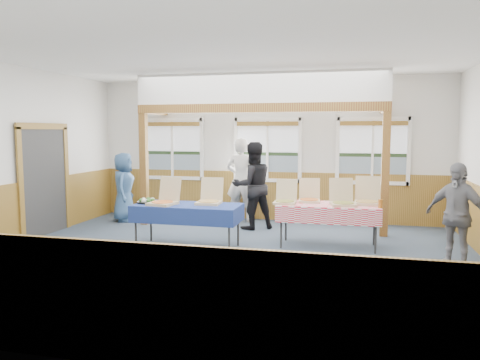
# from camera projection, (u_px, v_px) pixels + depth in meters

# --- Properties ---
(floor) EXTENTS (8.00, 8.00, 0.00)m
(floor) POSITION_uv_depth(u_px,v_px,m) (228.00, 259.00, 7.43)
(floor) COLOR #283542
(floor) RESTS_ON ground
(ceiling) EXTENTS (8.00, 8.00, 0.00)m
(ceiling) POSITION_uv_depth(u_px,v_px,m) (228.00, 53.00, 7.09)
(ceiling) COLOR white
(ceiling) RESTS_ON wall_back
(wall_back) EXTENTS (8.00, 0.00, 8.00)m
(wall_back) POSITION_uv_depth(u_px,v_px,m) (268.00, 150.00, 10.64)
(wall_back) COLOR silver
(wall_back) RESTS_ON floor
(wall_front) EXTENTS (8.00, 0.00, 8.00)m
(wall_front) POSITION_uv_depth(u_px,v_px,m) (118.00, 183.00, 3.88)
(wall_front) COLOR silver
(wall_front) RESTS_ON floor
(wall_left) EXTENTS (0.00, 8.00, 8.00)m
(wall_left) POSITION_uv_depth(u_px,v_px,m) (8.00, 155.00, 8.20)
(wall_left) COLOR silver
(wall_left) RESTS_ON floor
(wainscot_back) EXTENTS (7.98, 0.05, 1.10)m
(wainscot_back) POSITION_uv_depth(u_px,v_px,m) (267.00, 196.00, 10.73)
(wainscot_back) COLOR brown
(wainscot_back) RESTS_ON floor
(wainscot_front) EXTENTS (7.98, 0.05, 1.10)m
(wainscot_front) POSITION_uv_depth(u_px,v_px,m) (123.00, 304.00, 4.01)
(wainscot_front) COLOR brown
(wainscot_front) RESTS_ON floor
(wainscot_left) EXTENTS (0.05, 6.98, 1.10)m
(wainscot_left) POSITION_uv_depth(u_px,v_px,m) (12.00, 214.00, 8.30)
(wainscot_left) COLOR brown
(wainscot_left) RESTS_ON floor
(cased_opening) EXTENTS (0.06, 1.30, 2.10)m
(cased_opening) POSITION_uv_depth(u_px,v_px,m) (44.00, 181.00, 9.11)
(cased_opening) COLOR #2E2E2E
(cased_opening) RESTS_ON wall_left
(window_left) EXTENTS (1.56, 0.10, 1.46)m
(window_left) POSITION_uv_depth(u_px,v_px,m) (172.00, 146.00, 11.13)
(window_left) COLOR white
(window_left) RESTS_ON wall_back
(window_mid) EXTENTS (1.56, 0.10, 1.46)m
(window_mid) POSITION_uv_depth(u_px,v_px,m) (268.00, 146.00, 10.59)
(window_mid) COLOR white
(window_mid) RESTS_ON wall_back
(window_right) EXTENTS (1.56, 0.10, 1.46)m
(window_right) POSITION_uv_depth(u_px,v_px,m) (373.00, 147.00, 10.05)
(window_right) COLOR white
(window_right) RESTS_ON wall_back
(post_left) EXTENTS (0.15, 0.15, 2.40)m
(post_left) POSITION_uv_depth(u_px,v_px,m) (144.00, 169.00, 10.11)
(post_left) COLOR #623015
(post_left) RESTS_ON floor
(post_right) EXTENTS (0.15, 0.15, 2.40)m
(post_right) POSITION_uv_depth(u_px,v_px,m) (385.00, 174.00, 8.94)
(post_right) COLOR #623015
(post_right) RESTS_ON floor
(cross_beam) EXTENTS (5.15, 0.18, 0.18)m
(cross_beam) POSITION_uv_depth(u_px,v_px,m) (257.00, 108.00, 9.39)
(cross_beam) COLOR #623015
(cross_beam) RESTS_ON post_left
(table_left) EXTENTS (1.94, 1.09, 0.76)m
(table_left) POSITION_uv_depth(u_px,v_px,m) (187.00, 208.00, 8.11)
(table_left) COLOR #2E2E2E
(table_left) RESTS_ON floor
(table_right) EXTENTS (1.81, 0.89, 0.76)m
(table_right) POSITION_uv_depth(u_px,v_px,m) (329.00, 207.00, 8.15)
(table_right) COLOR #2E2E2E
(table_right) RESTS_ON floor
(pizza_box_a) EXTENTS (0.50, 0.58, 0.46)m
(pizza_box_a) POSITION_uv_depth(u_px,v_px,m) (164.00, 201.00, 8.09)
(pizza_box_a) COLOR tan
(pizza_box_a) RESTS_ON table_left
(pizza_box_b) EXTENTS (0.43, 0.52, 0.44)m
(pizza_box_b) POSITION_uv_depth(u_px,v_px,m) (209.00, 200.00, 8.18)
(pizza_box_b) COLOR tan
(pizza_box_b) RESTS_ON table_left
(pizza_box_c) EXTENTS (0.37, 0.46, 0.41)m
(pizza_box_c) POSITION_uv_depth(u_px,v_px,m) (285.00, 200.00, 8.22)
(pizza_box_c) COLOR tan
(pizza_box_c) RESTS_ON table_right
(pizza_box_d) EXTENTS (0.41, 0.49, 0.41)m
(pizza_box_d) POSITION_uv_depth(u_px,v_px,m) (309.00, 198.00, 8.41)
(pizza_box_d) COLOR tan
(pizza_box_d) RESTS_ON table_right
(pizza_box_e) EXTENTS (0.50, 0.57, 0.45)m
(pizza_box_e) POSITION_uv_depth(u_px,v_px,m) (343.00, 201.00, 8.01)
(pizza_box_e) COLOR tan
(pizza_box_e) RESTS_ON table_right
(pizza_box_f) EXTENTS (0.45, 0.54, 0.47)m
(pizza_box_f) POSITION_uv_depth(u_px,v_px,m) (367.00, 200.00, 8.13)
(pizza_box_f) COLOR tan
(pizza_box_f) RESTS_ON table_right
(veggie_tray) EXTENTS (0.37, 0.37, 0.09)m
(veggie_tray) POSITION_uv_depth(u_px,v_px,m) (147.00, 201.00, 8.28)
(veggie_tray) COLOR black
(veggie_tray) RESTS_ON table_left
(drink_glass) EXTENTS (0.07, 0.07, 0.15)m
(drink_glass) POSITION_uv_depth(u_px,v_px,m) (380.00, 204.00, 7.70)
(drink_glass) COLOR #AB5D1C
(drink_glass) RESTS_ON table_right
(woman_white) EXTENTS (0.70, 0.47, 1.88)m
(woman_white) POSITION_uv_depth(u_px,v_px,m) (241.00, 180.00, 10.45)
(woman_white) COLOR silver
(woman_white) RESTS_ON floor
(woman_black) EXTENTS (1.11, 1.06, 1.80)m
(woman_black) POSITION_uv_depth(u_px,v_px,m) (252.00, 186.00, 9.66)
(woman_black) COLOR black
(woman_black) RESTS_ON floor
(man_blue) EXTENTS (0.67, 0.86, 1.54)m
(man_blue) POSITION_uv_depth(u_px,v_px,m) (124.00, 187.00, 10.51)
(man_blue) COLOR #355785
(man_blue) RESTS_ON floor
(person_grey) EXTENTS (0.96, 0.87, 1.57)m
(person_grey) POSITION_uv_depth(u_px,v_px,m) (456.00, 215.00, 6.92)
(person_grey) COLOR gray
(person_grey) RESTS_ON floor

